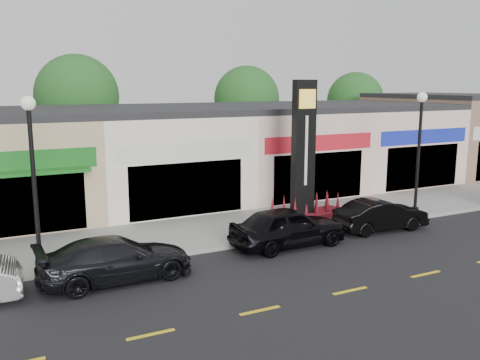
{
  "coord_description": "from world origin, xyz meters",
  "views": [
    {
      "loc": [
        -9.07,
        -14.15,
        5.96
      ],
      "look_at": [
        -0.15,
        4.0,
        2.13
      ],
      "focal_mm": 38.0,
      "sensor_mm": 36.0,
      "label": 1
    }
  ],
  "objects": [
    {
      "name": "tree_rear_mid",
      "position": [
        8.0,
        19.5,
        4.88
      ],
      "size": [
        4.8,
        4.8,
        7.29
      ],
      "color": "#382619",
      "rests_on": "ground"
    },
    {
      "name": "shop_beige",
      "position": [
        -8.5,
        11.46,
        2.4
      ],
      "size": [
        7.0,
        10.85,
        4.8
      ],
      "color": "tan",
      "rests_on": "ground"
    },
    {
      "name": "shop_pink_w",
      "position": [
        5.5,
        11.47,
        2.4
      ],
      "size": [
        7.0,
        10.01,
        4.8
      ],
      "color": "beige",
      "rests_on": "ground"
    },
    {
      "name": "pylon_sign",
      "position": [
        3.0,
        4.2,
        2.27
      ],
      "size": [
        4.2,
        1.3,
        6.0
      ],
      "color": "maroon",
      "rests_on": "sidewalk"
    },
    {
      "name": "lamp_west_near",
      "position": [
        -8.0,
        2.5,
        3.48
      ],
      "size": [
        0.44,
        0.44,
        5.47
      ],
      "color": "black",
      "rests_on": "sidewalk"
    },
    {
      "name": "tree_rear_west",
      "position": [
        -4.0,
        19.5,
        5.22
      ],
      "size": [
        5.2,
        5.2,
        7.83
      ],
      "color": "#382619",
      "rests_on": "ground"
    },
    {
      "name": "car_dark_sedan",
      "position": [
        -5.94,
        0.84,
        0.68
      ],
      "size": [
        2.09,
        4.77,
        1.36
      ],
      "primitive_type": "imported",
      "rotation": [
        0.0,
        0.0,
        1.61
      ],
      "color": "black",
      "rests_on": "ground"
    },
    {
      "name": "sidewalk",
      "position": [
        0.0,
        4.35,
        0.07
      ],
      "size": [
        52.0,
        4.3,
        0.15
      ],
      "primitive_type": "cube",
      "color": "gray",
      "rests_on": "ground"
    },
    {
      "name": "shop_cream",
      "position": [
        -1.5,
        11.47,
        2.4
      ],
      "size": [
        7.0,
        10.01,
        4.8
      ],
      "color": "silver",
      "rests_on": "ground"
    },
    {
      "name": "tree_rear_east",
      "position": [
        18.0,
        19.5,
        4.63
      ],
      "size": [
        4.6,
        4.6,
        6.94
      ],
      "color": "#382619",
      "rests_on": "ground"
    },
    {
      "name": "car_black_sedan",
      "position": [
        0.54,
        1.37,
        0.76
      ],
      "size": [
        1.93,
        4.5,
        1.52
      ],
      "primitive_type": "imported",
      "rotation": [
        0.0,
        0.0,
        1.6
      ],
      "color": "black",
      "rests_on": "ground"
    },
    {
      "name": "car_black_conv",
      "position": [
        5.1,
        1.5,
        0.65
      ],
      "size": [
        1.61,
        4.02,
        1.3
      ],
      "primitive_type": "imported",
      "rotation": [
        0.0,
        0.0,
        1.51
      ],
      "color": "black",
      "rests_on": "ground"
    },
    {
      "name": "curb",
      "position": [
        0.0,
        2.1,
        0.07
      ],
      "size": [
        52.0,
        0.2,
        0.15
      ],
      "primitive_type": "cube",
      "color": "gray",
      "rests_on": "ground"
    },
    {
      "name": "shop_pink_e",
      "position": [
        12.5,
        11.47,
        2.4
      ],
      "size": [
        7.0,
        10.01,
        4.8
      ],
      "color": "beige",
      "rests_on": "ground"
    },
    {
      "name": "shop_tan",
      "position": [
        19.5,
        11.48,
        2.65
      ],
      "size": [
        7.0,
        10.01,
        5.3
      ],
      "color": "#7F5E4A",
      "rests_on": "ground"
    },
    {
      "name": "lamp_east_near",
      "position": [
        8.0,
        2.5,
        3.48
      ],
      "size": [
        0.44,
        0.44,
        5.47
      ],
      "color": "black",
      "rests_on": "sidewalk"
    },
    {
      "name": "ground",
      "position": [
        0.0,
        0.0,
        0.0
      ],
      "size": [
        120.0,
        120.0,
        0.0
      ],
      "primitive_type": "plane",
      "color": "black",
      "rests_on": "ground"
    }
  ]
}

